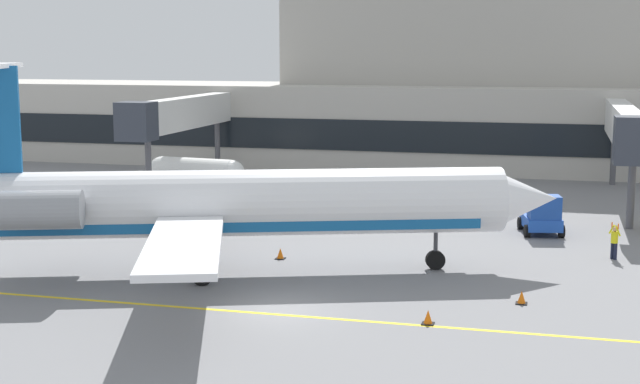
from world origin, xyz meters
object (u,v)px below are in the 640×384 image
object	(u,v)px
regional_jet	(218,204)
marshaller	(614,241)
baggage_tug	(542,217)
fuel_tank	(196,172)

from	to	relation	value
regional_jet	marshaller	world-z (taller)	regional_jet
regional_jet	baggage_tug	world-z (taller)	regional_jet
fuel_tank	regional_jet	bearing A→B (deg)	-65.47
baggage_tug	marshaller	world-z (taller)	baggage_tug
baggage_tug	fuel_tank	world-z (taller)	fuel_tank
fuel_tank	baggage_tug	bearing A→B (deg)	-22.85
regional_jet	fuel_tank	size ratio (longest dim) A/B	3.91
marshaller	regional_jet	bearing A→B (deg)	-156.59
fuel_tank	marshaller	distance (m)	32.52
baggage_tug	marshaller	size ratio (longest dim) A/B	1.91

